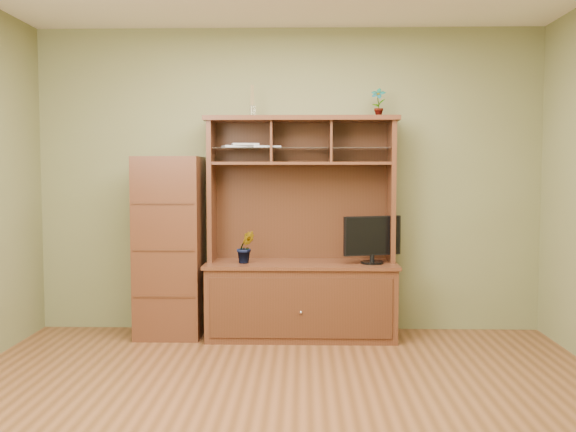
{
  "coord_description": "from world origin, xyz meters",
  "views": [
    {
      "loc": [
        0.13,
        -3.77,
        1.44
      ],
      "look_at": [
        0.01,
        1.2,
        1.09
      ],
      "focal_mm": 40.0,
      "sensor_mm": 36.0,
      "label": 1
    }
  ],
  "objects": [
    {
      "name": "top_plant",
      "position": [
        0.77,
        1.8,
        2.02
      ],
      "size": [
        0.15,
        0.13,
        0.25
      ],
      "primitive_type": "imported",
      "rotation": [
        0.0,
        0.0,
        -0.32
      ],
      "color": "#296122",
      "rests_on": "media_hutch"
    },
    {
      "name": "orchid_plant",
      "position": [
        -0.36,
        1.65,
        0.79
      ],
      "size": [
        0.18,
        0.16,
        0.28
      ],
      "primitive_type": "imported",
      "rotation": [
        0.0,
        0.0,
        0.26
      ],
      "color": "#285C1F",
      "rests_on": "media_hutch"
    },
    {
      "name": "reed_diffuser",
      "position": [
        -0.31,
        1.8,
        2.01
      ],
      "size": [
        0.05,
        0.05,
        0.27
      ],
      "color": "silver",
      "rests_on": "media_hutch"
    },
    {
      "name": "side_cabinet",
      "position": [
        -1.02,
        1.73,
        0.78
      ],
      "size": [
        0.56,
        0.51,
        1.56
      ],
      "color": "#472514",
      "rests_on": "room"
    },
    {
      "name": "room",
      "position": [
        0.0,
        0.0,
        1.35
      ],
      "size": [
        4.54,
        4.04,
        2.74
      ],
      "color": "#573419",
      "rests_on": "ground"
    },
    {
      "name": "media_hutch",
      "position": [
        0.11,
        1.73,
        0.52
      ],
      "size": [
        1.66,
        0.61,
        1.9
      ],
      "color": "#472514",
      "rests_on": "room"
    },
    {
      "name": "magazines",
      "position": [
        -0.34,
        1.8,
        1.65
      ],
      "size": [
        0.53,
        0.26,
        0.04
      ],
      "color": "silver",
      "rests_on": "media_hutch"
    },
    {
      "name": "monitor",
      "position": [
        0.72,
        1.64,
        0.86
      ],
      "size": [
        0.49,
        0.2,
        0.4
      ],
      "rotation": [
        0.0,
        0.0,
        0.33
      ],
      "color": "black",
      "rests_on": "media_hutch"
    }
  ]
}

